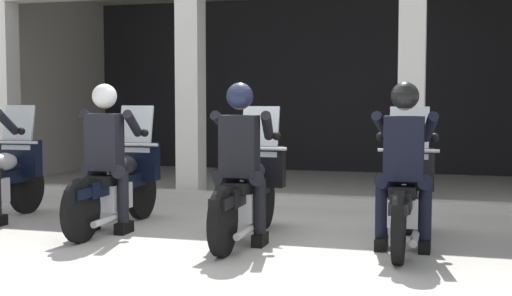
{
  "coord_description": "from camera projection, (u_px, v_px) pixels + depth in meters",
  "views": [
    {
      "loc": [
        1.98,
        -6.51,
        1.44
      ],
      "look_at": [
        0.0,
        0.45,
        0.91
      ],
      "focal_mm": 48.53,
      "sensor_mm": 36.0,
      "label": 1
    }
  ],
  "objects": [
    {
      "name": "police_officer_center",
      "position": [
        240.0,
        149.0,
        6.72
      ],
      "size": [
        0.63,
        0.61,
        1.58
      ],
      "rotation": [
        0.0,
        0.0,
        0.1
      ],
      "color": "black",
      "rests_on": "ground"
    },
    {
      "name": "ground_plane",
      "position": [
        305.0,
        200.0,
        9.77
      ],
      "size": [
        80.0,
        80.0,
        0.0
      ],
      "primitive_type": "plane",
      "color": "#A8A59E"
    },
    {
      "name": "kerb_strip",
      "position": [
        288.0,
        199.0,
        9.4
      ],
      "size": [
        10.18,
        0.24,
        0.12
      ],
      "primitive_type": "cube",
      "color": "#B7B5AD",
      "rests_on": "ground"
    },
    {
      "name": "motorcycle_center",
      "position": [
        249.0,
        190.0,
        7.03
      ],
      "size": [
        0.62,
        2.04,
        1.35
      ],
      "rotation": [
        0.0,
        0.0,
        0.1
      ],
      "color": "black",
      "rests_on": "ground"
    },
    {
      "name": "police_officer_left",
      "position": [
        106.0,
        145.0,
        7.33
      ],
      "size": [
        0.63,
        0.61,
        1.58
      ],
      "rotation": [
        0.0,
        0.0,
        0.03
      ],
      "color": "black",
      "rests_on": "ground"
    },
    {
      "name": "station_building",
      "position": [
        325.0,
        51.0,
        11.91
      ],
      "size": [
        10.68,
        4.46,
        3.54
      ],
      "color": "black",
      "rests_on": "ground"
    },
    {
      "name": "motorcycle_right",
      "position": [
        406.0,
        194.0,
        6.74
      ],
      "size": [
        0.62,
        2.04,
        1.35
      ],
      "rotation": [
        0.0,
        0.0,
        0.03
      ],
      "color": "black",
      "rests_on": "ground"
    },
    {
      "name": "motorcycle_left",
      "position": [
        119.0,
        183.0,
        7.64
      ],
      "size": [
        0.62,
        2.04,
        1.35
      ],
      "rotation": [
        0.0,
        0.0,
        0.03
      ],
      "color": "black",
      "rests_on": "ground"
    },
    {
      "name": "police_officer_right",
      "position": [
        404.0,
        152.0,
        6.44
      ],
      "size": [
        0.63,
        0.61,
        1.58
      ],
      "rotation": [
        0.0,
        0.0,
        0.03
      ],
      "color": "black",
      "rests_on": "ground"
    }
  ]
}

